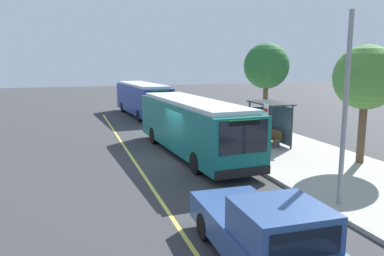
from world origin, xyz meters
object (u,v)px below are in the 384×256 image
at_px(pickup_truck, 265,235).
at_px(route_sign_post, 266,124).
at_px(transit_bus_second, 143,98).
at_px(transit_bus_main, 192,125).
at_px(waiting_bench, 271,137).

height_order(pickup_truck, route_sign_post, route_sign_post).
bearing_deg(route_sign_post, transit_bus_second, -171.99).
xyz_separation_m(transit_bus_main, pickup_truck, (11.50, -1.85, -0.76)).
relative_size(pickup_truck, waiting_bench, 3.39).
bearing_deg(pickup_truck, route_sign_post, 151.65).
bearing_deg(waiting_bench, transit_bus_second, -163.23).
xyz_separation_m(pickup_truck, route_sign_post, (-8.57, 4.62, 1.10)).
bearing_deg(transit_bus_second, transit_bus_main, -0.74).
distance_m(transit_bus_main, route_sign_post, 4.05).
bearing_deg(transit_bus_main, route_sign_post, 43.48).
bearing_deg(waiting_bench, route_sign_post, -34.03).
xyz_separation_m(transit_bus_main, route_sign_post, (2.93, 2.78, 0.34)).
relative_size(waiting_bench, route_sign_post, 0.57).
bearing_deg(route_sign_post, waiting_bench, 145.97).
bearing_deg(pickup_truck, waiting_bench, 150.10).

